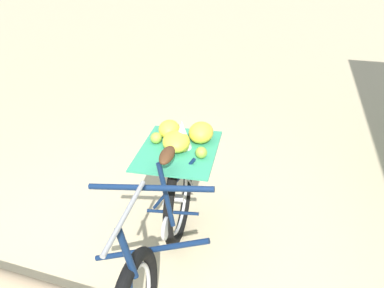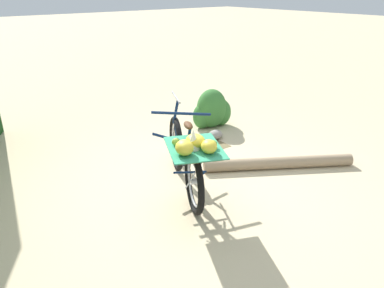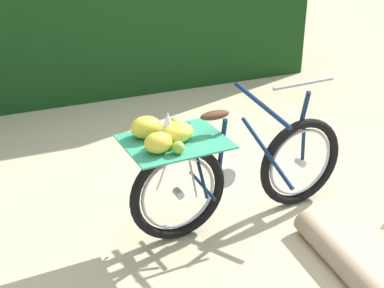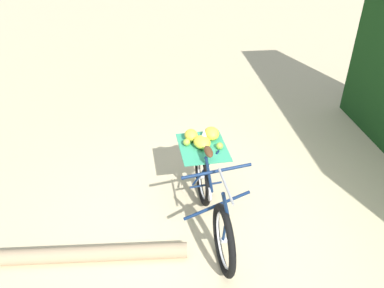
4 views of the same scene
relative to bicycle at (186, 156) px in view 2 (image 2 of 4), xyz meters
name	(u,v)px [view 2 (image 2 of 4)]	position (x,y,z in m)	size (l,w,h in m)	color
ground_plane	(164,186)	(0.12, -0.30, -0.50)	(60.00, 60.00, 0.00)	beige
bicycle	(186,156)	(0.00, 0.00, 0.00)	(1.06, 1.73, 1.03)	black
fallen_log	(278,163)	(-1.38, 0.28, -0.41)	(0.16, 0.16, 2.06)	#9E8466
shrub_cluster	(212,110)	(-1.74, -1.50, -0.20)	(0.71, 0.49, 0.68)	#387533
path_stone	(216,135)	(-1.41, -1.03, -0.42)	(0.25, 0.20, 0.15)	gray
leaf_litter_patch	(213,146)	(-1.19, -0.83, -0.49)	(0.44, 0.36, 0.01)	olive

